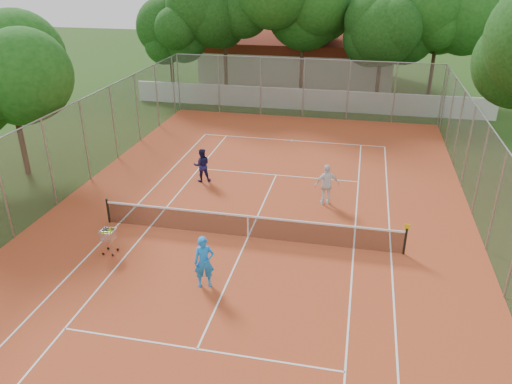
% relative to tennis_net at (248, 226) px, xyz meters
% --- Properties ---
extents(ground, '(120.00, 120.00, 0.00)m').
position_rel_tennis_net_xyz_m(ground, '(0.00, 0.00, -0.51)').
color(ground, '#1A350E').
rests_on(ground, ground).
extents(court_pad, '(18.00, 34.00, 0.02)m').
position_rel_tennis_net_xyz_m(court_pad, '(0.00, 0.00, -0.50)').
color(court_pad, '#B14622').
rests_on(court_pad, ground).
extents(court_lines, '(10.98, 23.78, 0.01)m').
position_rel_tennis_net_xyz_m(court_lines, '(0.00, 0.00, -0.49)').
color(court_lines, white).
rests_on(court_lines, court_pad).
extents(tennis_net, '(11.88, 0.10, 0.98)m').
position_rel_tennis_net_xyz_m(tennis_net, '(0.00, 0.00, 0.00)').
color(tennis_net, black).
rests_on(tennis_net, court_pad).
extents(perimeter_fence, '(18.00, 34.00, 4.00)m').
position_rel_tennis_net_xyz_m(perimeter_fence, '(0.00, 0.00, 1.49)').
color(perimeter_fence, slate).
rests_on(perimeter_fence, ground).
extents(boundary_wall, '(26.00, 0.30, 1.50)m').
position_rel_tennis_net_xyz_m(boundary_wall, '(0.00, 19.00, 0.24)').
color(boundary_wall, white).
rests_on(boundary_wall, ground).
extents(clubhouse, '(16.40, 9.00, 4.40)m').
position_rel_tennis_net_xyz_m(clubhouse, '(-2.00, 29.00, 1.69)').
color(clubhouse, beige).
rests_on(clubhouse, ground).
extents(tropical_trees, '(29.00, 19.00, 10.00)m').
position_rel_tennis_net_xyz_m(tropical_trees, '(0.00, 22.00, 4.49)').
color(tropical_trees, '#0E350D').
rests_on(tropical_trees, ground).
extents(player_near, '(0.78, 0.64, 1.83)m').
position_rel_tennis_net_xyz_m(player_near, '(-0.69, -3.43, 0.42)').
color(player_near, '#1B83EA').
rests_on(player_near, court_pad).
extents(player_far_left, '(1.00, 0.90, 1.68)m').
position_rel_tennis_net_xyz_m(player_far_left, '(-3.44, 4.90, 0.35)').
color(player_far_left, '#191745').
rests_on(player_far_left, court_pad).
extents(player_far_right, '(1.19, 0.84, 1.87)m').
position_rel_tennis_net_xyz_m(player_far_right, '(2.74, 3.65, 0.44)').
color(player_far_right, white).
rests_on(player_far_right, court_pad).
extents(ball_hopper, '(0.53, 0.53, 1.06)m').
position_rel_tennis_net_xyz_m(ball_hopper, '(-4.75, -2.23, 0.04)').
color(ball_hopper, silver).
rests_on(ball_hopper, court_pad).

